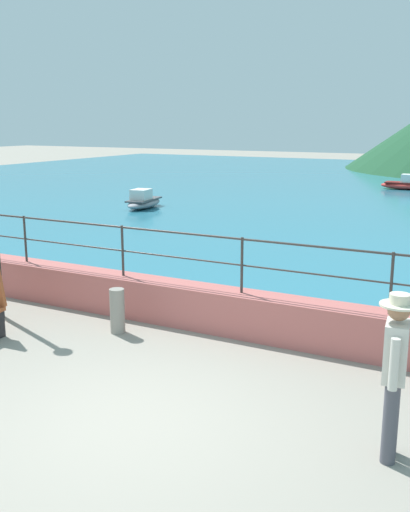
{
  "coord_description": "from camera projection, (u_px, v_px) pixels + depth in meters",
  "views": [
    {
      "loc": [
        3.7,
        -5.06,
        3.36
      ],
      "look_at": [
        -0.92,
        3.7,
        1.1
      ],
      "focal_mm": 41.33,
      "sensor_mm": 36.0,
      "label": 1
    }
  ],
  "objects": [
    {
      "name": "person_walking",
      "position": [
        395.0,
        369.0,
        5.82
      ],
      "size": [
        0.38,
        0.57,
        1.75
      ],
      "color": "#4C4C56",
      "rests_on": "ground"
    },
    {
      "name": "boat_0",
      "position": [
        405.0,
        184.0,
        29.38
      ],
      "size": [
        2.3,
        0.91,
        0.76
      ],
      "color": "red",
      "rests_on": "lake_water"
    },
    {
      "name": "bollard",
      "position": [
        117.0,
        311.0,
        9.55
      ],
      "size": [
        0.24,
        0.24,
        0.74
      ],
      "primitive_type": "cylinder",
      "color": "gray",
      "rests_on": "ground"
    },
    {
      "name": "promenade_wall",
      "position": [
        241.0,
        313.0,
        9.48
      ],
      "size": [
        20.0,
        0.56,
        0.7
      ],
      "primitive_type": "cube",
      "color": "#BC605B",
      "rests_on": "ground"
    },
    {
      "name": "railing",
      "position": [
        242.0,
        254.0,
        9.26
      ],
      "size": [
        18.44,
        0.04,
        0.9
      ],
      "color": "#383330",
      "rests_on": "promenade_wall"
    },
    {
      "name": "boat_1",
      "position": [
        143.0,
        201.0,
        23.03
      ],
      "size": [
        1.25,
        2.41,
        0.76
      ],
      "color": "gray",
      "rests_on": "lake_water"
    },
    {
      "name": "ground_plane",
      "position": [
        126.0,
        420.0,
        6.8
      ],
      "size": [
        120.0,
        120.0,
        0.0
      ],
      "primitive_type": "plane",
      "color": "gray"
    }
  ]
}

